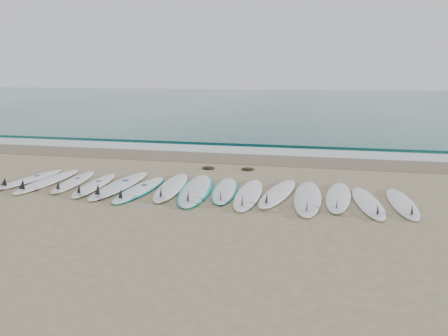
# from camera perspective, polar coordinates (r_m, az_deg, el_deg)

# --- Properties ---
(ground) EXTENTS (120.00, 120.00, 0.00)m
(ground) POSITION_cam_1_polar(r_m,az_deg,el_deg) (10.08, -3.76, -3.17)
(ground) COLOR #9D8A66
(ocean) EXTENTS (120.00, 55.00, 0.03)m
(ocean) POSITION_cam_1_polar(r_m,az_deg,el_deg) (41.99, 8.93, 8.61)
(ocean) COLOR #185D57
(ocean) RESTS_ON ground
(wet_sand_band) EXTENTS (120.00, 1.80, 0.01)m
(wet_sand_band) POSITION_cam_1_polar(r_m,az_deg,el_deg) (13.95, 0.97, 1.27)
(wet_sand_band) COLOR #74634C
(wet_sand_band) RESTS_ON ground
(foam_band) EXTENTS (120.00, 1.40, 0.04)m
(foam_band) POSITION_cam_1_polar(r_m,az_deg,el_deg) (15.30, 2.03, 2.31)
(foam_band) COLOR silver
(foam_band) RESTS_ON ground
(wave_crest) EXTENTS (120.00, 1.00, 0.10)m
(wave_crest) POSITION_cam_1_polar(r_m,az_deg,el_deg) (16.75, 2.98, 3.29)
(wave_crest) COLOR #185D57
(wave_crest) RESTS_ON ground
(surfboard_0) EXTENTS (0.72, 2.33, 0.29)m
(surfboard_0) POSITION_cam_1_polar(r_m,az_deg,el_deg) (12.10, -24.13, -1.36)
(surfboard_0) COLOR white
(surfboard_0) RESTS_ON ground
(surfboard_1) EXTENTS (0.55, 2.62, 0.33)m
(surfboard_1) POSITION_cam_1_polar(r_m,az_deg,el_deg) (11.69, -22.17, -1.60)
(surfboard_1) COLOR white
(surfboard_1) RESTS_ON ground
(surfboard_2) EXTENTS (0.76, 2.33, 0.29)m
(surfboard_2) POSITION_cam_1_polar(r_m,az_deg,el_deg) (11.41, -19.13, -1.72)
(surfboard_2) COLOR white
(surfboard_2) RESTS_ON ground
(surfboard_3) EXTENTS (0.73, 2.39, 0.30)m
(surfboard_3) POSITION_cam_1_polar(r_m,az_deg,el_deg) (10.93, -16.64, -2.17)
(surfboard_3) COLOR white
(surfboard_3) RESTS_ON ground
(surfboard_4) EXTENTS (0.66, 2.84, 0.36)m
(surfboard_4) POSITION_cam_1_polar(r_m,az_deg,el_deg) (10.73, -13.58, -2.20)
(surfboard_4) COLOR white
(surfboard_4) RESTS_ON ground
(surfboard_5) EXTENTS (0.71, 2.49, 0.31)m
(surfboard_5) POSITION_cam_1_polar(r_m,az_deg,el_deg) (10.30, -11.04, -2.77)
(surfboard_5) COLOR white
(surfboard_5) RESTS_ON ground
(surfboard_6) EXTENTS (0.85, 2.73, 0.34)m
(surfboard_6) POSITION_cam_1_polar(r_m,az_deg,el_deg) (10.34, -6.97, -2.49)
(surfboard_6) COLOR white
(surfboard_6) RESTS_ON ground
(surfboard_7) EXTENTS (1.08, 2.95, 0.37)m
(surfboard_7) POSITION_cam_1_polar(r_m,az_deg,el_deg) (10.08, -3.76, -2.86)
(surfboard_7) COLOR silver
(surfboard_7) RESTS_ON ground
(surfboard_8) EXTENTS (0.85, 2.41, 0.30)m
(surfboard_8) POSITION_cam_1_polar(r_m,az_deg,el_deg) (10.05, 0.06, -2.93)
(surfboard_8) COLOR white
(surfboard_8) RESTS_ON ground
(surfboard_9) EXTENTS (0.63, 2.65, 0.34)m
(surfboard_9) POSITION_cam_1_polar(r_m,az_deg,el_deg) (9.68, 3.17, -3.47)
(surfboard_9) COLOR white
(surfboard_9) RESTS_ON ground
(surfboard_10) EXTENTS (0.91, 2.60, 0.33)m
(surfboard_10) POSITION_cam_1_polar(r_m,az_deg,el_deg) (9.82, 6.97, -3.31)
(surfboard_10) COLOR white
(surfboard_10) RESTS_ON ground
(surfboard_11) EXTENTS (0.63, 2.82, 0.36)m
(surfboard_11) POSITION_cam_1_polar(r_m,az_deg,el_deg) (9.56, 10.87, -3.85)
(surfboard_11) COLOR white
(surfboard_11) RESTS_ON ground
(surfboard_12) EXTENTS (0.69, 2.54, 0.32)m
(surfboard_12) POSITION_cam_1_polar(r_m,az_deg,el_deg) (9.79, 14.70, -3.69)
(surfboard_12) COLOR white
(surfboard_12) RESTS_ON ground
(surfboard_13) EXTENTS (0.75, 2.42, 0.30)m
(surfboard_13) POSITION_cam_1_polar(r_m,az_deg,el_deg) (9.55, 18.34, -4.35)
(surfboard_13) COLOR white
(surfboard_13) RESTS_ON ground
(surfboard_14) EXTENTS (0.57, 2.34, 0.30)m
(surfboard_14) POSITION_cam_1_polar(r_m,az_deg,el_deg) (9.76, 22.29, -4.31)
(surfboard_14) COLOR white
(surfboard_14) RESTS_ON ground
(seaweed_near) EXTENTS (0.37, 0.29, 0.07)m
(seaweed_near) POSITION_cam_1_polar(r_m,az_deg,el_deg) (12.43, -2.04, 0.02)
(seaweed_near) COLOR black
(seaweed_near) RESTS_ON ground
(seaweed_far) EXTENTS (0.37, 0.29, 0.07)m
(seaweed_far) POSITION_cam_1_polar(r_m,az_deg,el_deg) (12.31, 3.13, -0.12)
(seaweed_far) COLOR black
(seaweed_far) RESTS_ON ground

